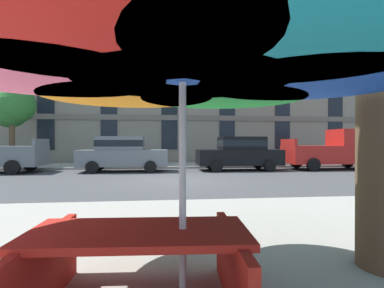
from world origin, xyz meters
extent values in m
plane|color=#424244|center=(0.00, 0.00, 0.00)|extent=(120.00, 120.00, 0.00)
cube|color=#9E998E|center=(0.00, 6.80, 0.06)|extent=(56.00, 3.60, 0.12)
cube|color=gray|center=(0.00, 15.00, 6.40)|extent=(36.91, 12.00, 12.80)
cube|color=#6B6056|center=(0.00, 8.96, 3.20)|extent=(36.17, 0.08, 0.36)
cube|color=#6B6056|center=(0.00, 8.96, 6.40)|extent=(36.17, 0.08, 0.36)
cube|color=#6B6056|center=(0.00, 8.96, 9.60)|extent=(36.17, 0.08, 0.36)
cube|color=black|center=(-8.20, 8.97, 6.80)|extent=(1.10, 0.06, 11.60)
cube|color=black|center=(-4.10, 8.97, 6.80)|extent=(1.10, 0.06, 11.60)
cube|color=black|center=(0.00, 8.97, 6.80)|extent=(1.10, 0.06, 11.60)
cube|color=black|center=(4.10, 8.97, 6.80)|extent=(1.10, 0.06, 11.60)
cube|color=black|center=(8.20, 8.97, 6.80)|extent=(1.10, 0.06, 11.60)
cube|color=black|center=(12.30, 8.97, 6.80)|extent=(1.10, 0.06, 11.60)
cube|color=slate|center=(-6.49, 3.70, 1.48)|extent=(0.16, 1.75, 0.36)
cylinder|color=black|center=(-7.37, 4.65, 0.34)|extent=(0.68, 0.22, 0.68)
cylinder|color=black|center=(-7.37, 2.75, 0.34)|extent=(0.68, 0.22, 0.68)
cube|color=slate|center=(-2.50, 3.70, 0.70)|extent=(4.40, 1.76, 0.80)
cube|color=slate|center=(-2.65, 3.70, 1.44)|extent=(2.30, 1.55, 0.68)
cube|color=black|center=(-2.65, 3.70, 1.44)|extent=(2.32, 1.57, 0.32)
cylinder|color=black|center=(-1.13, 4.58, 0.30)|extent=(0.60, 0.22, 0.60)
cylinder|color=black|center=(-1.13, 2.82, 0.30)|extent=(0.60, 0.22, 0.60)
cylinder|color=black|center=(-3.86, 4.58, 0.30)|extent=(0.60, 0.22, 0.60)
cylinder|color=black|center=(-3.86, 2.82, 0.30)|extent=(0.60, 0.22, 0.60)
cube|color=black|center=(3.48, 3.70, 0.70)|extent=(4.40, 1.76, 0.80)
cube|color=black|center=(3.63, 3.70, 1.44)|extent=(2.30, 1.55, 0.68)
cube|color=black|center=(3.63, 3.70, 1.44)|extent=(2.32, 1.57, 0.32)
cylinder|color=black|center=(2.12, 2.82, 0.30)|extent=(0.60, 0.22, 0.60)
cylinder|color=black|center=(2.12, 4.58, 0.30)|extent=(0.60, 0.22, 0.60)
cylinder|color=black|center=(4.85, 2.82, 0.30)|extent=(0.60, 0.22, 0.60)
cylinder|color=black|center=(4.85, 4.58, 0.30)|extent=(0.60, 0.22, 0.60)
cube|color=#B21E19|center=(8.73, 3.70, 0.82)|extent=(5.10, 1.90, 0.96)
cube|color=#B21E19|center=(9.83, 3.70, 1.75)|extent=(1.90, 1.75, 0.90)
cube|color=#B21E19|center=(6.26, 3.70, 1.48)|extent=(0.16, 1.75, 0.36)
cylinder|color=black|center=(7.15, 2.75, 0.34)|extent=(0.68, 0.22, 0.68)
cylinder|color=black|center=(7.15, 4.65, 0.34)|extent=(0.68, 0.22, 0.68)
cylinder|color=black|center=(10.31, 2.75, 0.34)|extent=(0.68, 0.22, 0.68)
cylinder|color=black|center=(10.31, 4.65, 0.34)|extent=(0.68, 0.22, 0.68)
cylinder|color=brown|center=(-9.11, 6.40, 1.24)|extent=(0.32, 0.32, 2.47)
sphere|color=#2D702D|center=(-9.35, 6.66, 3.38)|extent=(2.08, 2.08, 2.08)
sphere|color=#2D702D|center=(-8.92, 6.51, 3.67)|extent=(2.14, 2.14, 2.14)
cylinder|color=silver|center=(-0.50, -9.00, 1.22)|extent=(0.06, 0.06, 2.44)
cone|color=blue|center=(0.58, -9.00, 2.21)|extent=(1.90, 1.90, 0.45)
cone|color=green|center=(0.04, -8.06, 2.21)|extent=(1.90, 1.90, 0.45)
cone|color=orange|center=(-1.04, -8.06, 2.21)|extent=(1.90, 1.90, 0.45)
cone|color=#E5668C|center=(-1.58, -9.00, 2.21)|extent=(1.90, 1.90, 0.45)
cone|color=#199EB2|center=(0.04, -9.94, 2.21)|extent=(1.90, 1.90, 0.45)
cone|color=blue|center=(-0.50, -9.00, 2.25)|extent=(1.81, 1.81, 0.53)
cube|color=red|center=(-0.87, -9.00, 0.74)|extent=(1.84, 0.91, 0.06)
cube|color=red|center=(-0.83, -8.38, 0.44)|extent=(1.81, 0.39, 0.05)
cube|color=red|center=(-0.09, -9.04, 0.37)|extent=(0.16, 1.40, 0.74)
cube|color=red|center=(-1.64, -8.95, 0.37)|extent=(0.16, 1.40, 0.74)
camera|label=1|loc=(-0.70, -11.43, 1.49)|focal=27.40mm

